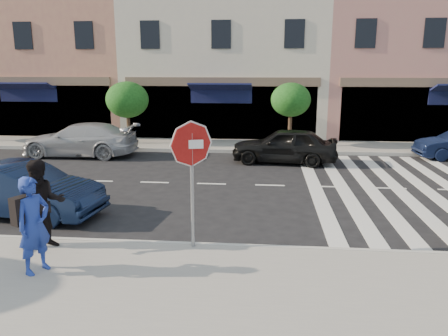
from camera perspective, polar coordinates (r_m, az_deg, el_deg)
ground at (r=11.25m, az=-4.11°, el=-7.46°), size 120.00×120.00×0.00m
sidewalk_near at (r=7.89m, az=-8.72°, el=-16.54°), size 60.00×4.50×0.15m
sidewalk_far at (r=21.80m, az=0.57°, el=2.96°), size 60.00×3.00×0.15m
building_west_mid at (r=30.36m, az=-20.67°, el=18.18°), size 10.00×9.00×14.00m
building_centre at (r=27.51m, az=0.60°, el=16.44°), size 11.00×9.00×11.00m
building_east_mid at (r=29.16m, az=25.99°, el=16.96°), size 13.00×9.00×13.00m
street_tree_wb at (r=22.29m, az=-12.52°, el=8.67°), size 2.10×2.10×3.06m
street_tree_c at (r=21.27m, az=8.72°, el=8.75°), size 1.90×1.90×3.04m
stop_sign at (r=9.03m, az=-4.26°, el=1.38°), size 0.94×0.27×2.74m
photographer at (r=8.92m, az=-23.59°, el=-6.85°), size 0.70×0.80×1.86m
walker at (r=9.99m, az=-22.65°, el=-4.42°), size 1.19×1.12×1.94m
car_near_mid at (r=12.88m, az=-24.89°, el=-2.65°), size 4.52×2.09×1.44m
car_far_left at (r=20.55m, az=-18.30°, el=3.53°), size 5.14×2.20×1.48m
car_far_mid at (r=18.29m, az=7.89°, el=2.94°), size 4.47×2.15×1.47m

